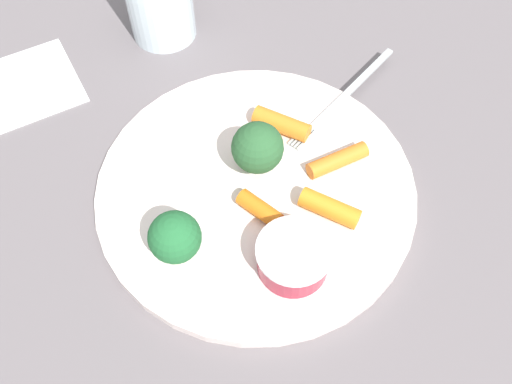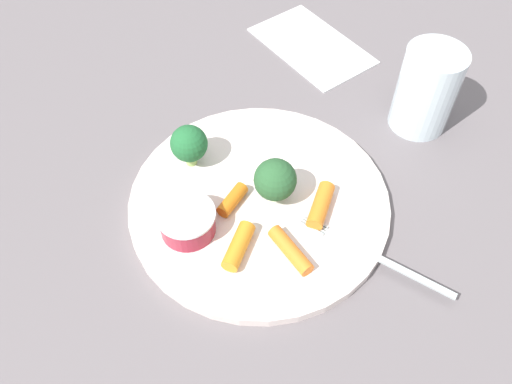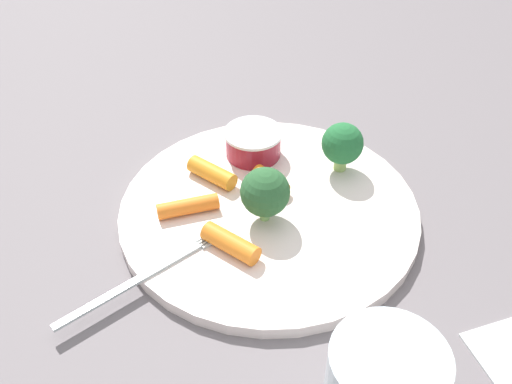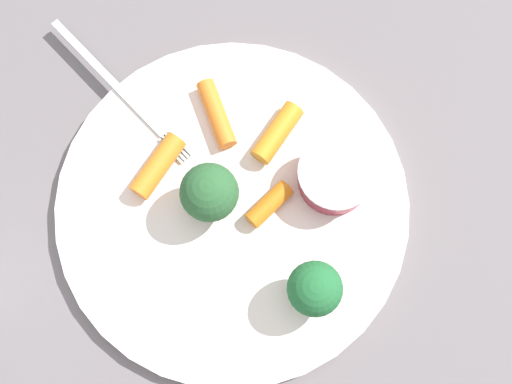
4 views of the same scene
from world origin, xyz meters
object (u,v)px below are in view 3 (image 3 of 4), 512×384
at_px(sauce_cup, 253,143).
at_px(plate, 269,211).
at_px(carrot_stick_2, 212,173).
at_px(broccoli_floret_1, 342,144).
at_px(carrot_stick_3, 188,206).
at_px(carrot_stick_1, 271,181).
at_px(fork, 149,274).
at_px(carrot_stick_0, 231,243).
at_px(broccoli_floret_0, 265,192).

bearing_deg(sauce_cup, plate, 69.82).
height_order(plate, carrot_stick_2, carrot_stick_2).
relative_size(broccoli_floret_1, carrot_stick_3, 0.92).
relative_size(carrot_stick_1, carrot_stick_3, 0.71).
height_order(plate, fork, fork).
xyz_separation_m(carrot_stick_0, carrot_stick_2, (-0.03, -0.09, -0.00)).
height_order(broccoli_floret_1, carrot_stick_1, broccoli_floret_1).
bearing_deg(plate, carrot_stick_2, -66.16).
distance_m(plate, carrot_stick_1, 0.03).
xyz_separation_m(broccoli_floret_0, fork, (0.12, 0.01, -0.03)).
relative_size(plate, sauce_cup, 4.72).
relative_size(broccoli_floret_0, carrot_stick_0, 1.00).
distance_m(plate, sauce_cup, 0.09).
bearing_deg(carrot_stick_2, broccoli_floret_0, 102.06).
xyz_separation_m(carrot_stick_1, carrot_stick_2, (0.04, -0.04, 0.00)).
bearing_deg(carrot_stick_1, carrot_stick_3, -4.99).
xyz_separation_m(plate, carrot_stick_0, (0.06, 0.03, 0.01)).
relative_size(sauce_cup, carrot_stick_1, 1.48).
relative_size(sauce_cup, carrot_stick_0, 1.10).
xyz_separation_m(broccoli_floret_0, broccoli_floret_1, (-0.10, -0.02, -0.00)).
xyz_separation_m(carrot_stick_3, fork, (0.06, 0.05, -0.01)).
relative_size(carrot_stick_1, fork, 0.24).
bearing_deg(broccoli_floret_1, fork, 8.48).
bearing_deg(carrot_stick_2, carrot_stick_0, 71.77).
xyz_separation_m(sauce_cup, carrot_stick_3, (0.10, 0.05, -0.01)).
bearing_deg(carrot_stick_3, broccoli_floret_0, 142.99).
relative_size(plate, carrot_stick_1, 6.99).
distance_m(broccoli_floret_1, carrot_stick_3, 0.16).
relative_size(carrot_stick_0, fork, 0.33).
relative_size(sauce_cup, broccoli_floret_0, 1.10).
relative_size(carrot_stick_0, carrot_stick_3, 0.95).
bearing_deg(carrot_stick_0, broccoli_floret_1, -163.91).
distance_m(broccoli_floret_1, carrot_stick_0, 0.16).
bearing_deg(carrot_stick_3, plate, 155.41).
relative_size(sauce_cup, broccoli_floret_1, 1.14).
relative_size(carrot_stick_2, fork, 0.31).
bearing_deg(sauce_cup, carrot_stick_1, 77.50).
height_order(carrot_stick_2, carrot_stick_3, carrot_stick_2).
xyz_separation_m(sauce_cup, carrot_stick_1, (0.01, 0.05, -0.01)).
xyz_separation_m(broccoli_floret_0, carrot_stick_3, (0.06, -0.04, -0.02)).
distance_m(broccoli_floret_1, carrot_stick_2, 0.13).
bearing_deg(broccoli_floret_0, fork, 4.62).
bearing_deg(broccoli_floret_0, carrot_stick_2, -77.94).
bearing_deg(fork, carrot_stick_1, -162.99).
bearing_deg(carrot_stick_3, broccoli_floret_1, 173.09).
bearing_deg(sauce_cup, carrot_stick_0, 51.41).
relative_size(broccoli_floret_0, fork, 0.33).
distance_m(broccoli_floret_0, broccoli_floret_1, 0.11).
bearing_deg(plate, sauce_cup, -110.18).
relative_size(broccoli_floret_1, carrot_stick_0, 0.97).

